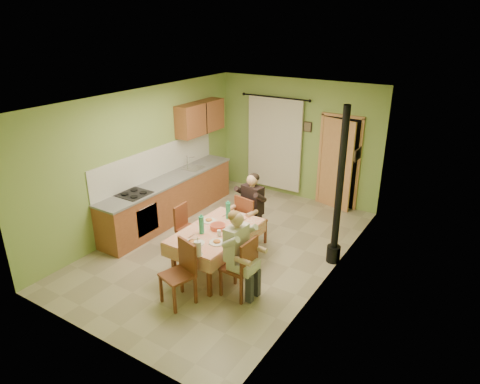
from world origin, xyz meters
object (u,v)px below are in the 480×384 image
Objects in this scene: chair_far at (251,230)px; chair_right at (239,278)px; chair_left at (189,238)px; chair_near at (179,286)px; stove_flue at (338,209)px; man_far at (251,202)px; dining_table at (217,250)px; man_right at (238,245)px.

chair_right is at bearing -55.15° from chair_far.
chair_left is at bearing -121.65° from chair_far.
chair_right is at bearing -118.42° from chair_near.
chair_left is 2.72m from stove_flue.
chair_left is 0.33× the size of stove_flue.
chair_left is at bearing -40.27° from chair_near.
chair_far is at bearing 27.17° from chair_right.
man_far is at bearing 90.00° from chair_far.
dining_table is 1.67× the size of chair_near.
stove_flue is at bearing 18.80° from chair_far.
dining_table is 0.82m from chair_right.
man_far is (0.00, 0.02, 0.59)m from chair_far.
chair_far is 0.73× the size of man_far.
dining_table is 1.09m from chair_far.
chair_left is 0.67× the size of man_far.
dining_table is 1.79× the size of chair_left.
stove_flue is at bearing -25.34° from man_right.
chair_right is at bearing -55.46° from man_far.
chair_right is 2.08m from stove_flue.
chair_left is at bearing 70.19° from man_right.
man_right is (1.46, -0.60, 0.59)m from chair_left.
chair_right is 0.73× the size of man_far.
man_right is (0.65, 0.66, 0.59)m from chair_near.
chair_far is at bearing 26.70° from man_right.
man_far is at bearing -171.87° from stove_flue.
dining_table is 1.06m from chair_near.
chair_right is 0.73× the size of man_right.
chair_right reaches higher than chair_left.
man_far reaches higher than chair_left.
chair_far is 1.73m from man_right.
chair_right is 1.75m from man_far.
dining_table is at bearing 62.98° from chair_right.
chair_far is 1.63m from chair_right.
stove_flue is at bearing -106.39° from chair_near.
chair_left is at bearing 166.23° from dining_table.
chair_near is at bearing -79.25° from chair_far.
chair_far is 1.09× the size of chair_left.
stove_flue is at bearing 18.28° from man_far.
dining_table is at bearing -81.20° from chair_far.
chair_far is 0.73× the size of man_right.
chair_near is at bearing -123.14° from stove_flue.
man_right is (-0.02, 0.00, 0.59)m from chair_right.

